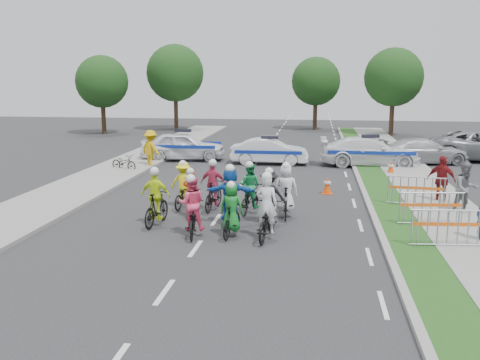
# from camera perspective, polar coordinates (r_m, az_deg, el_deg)

# --- Properties ---
(ground) EXTENTS (90.00, 90.00, 0.00)m
(ground) POSITION_cam_1_polar(r_m,az_deg,el_deg) (14.62, -4.78, -7.32)
(ground) COLOR #28282B
(ground) RESTS_ON ground
(curb_right) EXTENTS (0.20, 60.00, 0.12)m
(curb_right) POSITION_cam_1_polar(r_m,az_deg,el_deg) (19.16, 13.76, -3.00)
(curb_right) COLOR gray
(curb_right) RESTS_ON ground
(grass_strip) EXTENTS (1.20, 60.00, 0.11)m
(grass_strip) POSITION_cam_1_polar(r_m,az_deg,el_deg) (19.25, 15.83, -3.06)
(grass_strip) COLOR #1B4416
(grass_strip) RESTS_ON ground
(sidewalk_right) EXTENTS (2.40, 60.00, 0.13)m
(sidewalk_right) POSITION_cam_1_polar(r_m,az_deg,el_deg) (19.57, 21.07, -3.12)
(sidewalk_right) COLOR gray
(sidewalk_right) RESTS_ON ground
(sidewalk_left) EXTENTS (3.00, 60.00, 0.13)m
(sidewalk_left) POSITION_cam_1_polar(r_m,az_deg,el_deg) (21.37, -18.94, -1.84)
(sidewalk_left) COLOR gray
(sidewalk_left) RESTS_ON ground
(rider_0) EXTENTS (0.90, 1.99, 1.97)m
(rider_0) POSITION_cam_1_polar(r_m,az_deg,el_deg) (15.30, 2.87, -3.93)
(rider_0) COLOR black
(rider_0) RESTS_ON ground
(rider_1) EXTENTS (0.75, 1.63, 1.66)m
(rider_1) POSITION_cam_1_polar(r_m,az_deg,el_deg) (15.49, -0.90, -3.71)
(rider_1) COLOR black
(rider_1) RESTS_ON ground
(rider_2) EXTENTS (0.93, 1.89, 1.84)m
(rider_2) POSITION_cam_1_polar(r_m,az_deg,el_deg) (15.65, -5.15, -3.48)
(rider_2) COLOR black
(rider_2) RESTS_ON ground
(rider_3) EXTENTS (0.98, 1.82, 1.87)m
(rider_3) POSITION_cam_1_polar(r_m,az_deg,el_deg) (16.84, -8.93, -2.42)
(rider_3) COLOR black
(rider_3) RESTS_ON ground
(rider_4) EXTENTS (1.05, 1.83, 1.82)m
(rider_4) POSITION_cam_1_polar(r_m,az_deg,el_deg) (16.81, 3.10, -2.36)
(rider_4) COLOR black
(rider_4) RESTS_ON ground
(rider_5) EXTENTS (1.57, 1.88, 1.94)m
(rider_5) POSITION_cam_1_polar(r_m,az_deg,el_deg) (16.68, -1.03, -2.08)
(rider_5) COLOR black
(rider_5) RESTS_ON ground
(rider_6) EXTENTS (0.86, 1.71, 1.66)m
(rider_6) POSITION_cam_1_polar(r_m,az_deg,el_deg) (17.77, -5.20, -2.17)
(rider_6) COLOR black
(rider_6) RESTS_ON ground
(rider_7) EXTENTS (0.81, 1.79, 1.86)m
(rider_7) POSITION_cam_1_polar(r_m,az_deg,el_deg) (17.69, 4.91, -1.67)
(rider_7) COLOR black
(rider_7) RESTS_ON ground
(rider_8) EXTENTS (0.95, 1.84, 1.79)m
(rider_8) POSITION_cam_1_polar(r_m,az_deg,el_deg) (18.25, 1.03, -1.41)
(rider_8) COLOR black
(rider_8) RESTS_ON ground
(rider_9) EXTENTS (0.96, 1.78, 1.82)m
(rider_9) POSITION_cam_1_polar(r_m,az_deg,el_deg) (18.56, -2.86, -1.11)
(rider_9) COLOR black
(rider_9) RESTS_ON ground
(rider_10) EXTENTS (1.02, 1.75, 1.71)m
(rider_10) POSITION_cam_1_polar(r_m,az_deg,el_deg) (19.01, -6.02, -0.96)
(rider_10) COLOR black
(rider_10) RESTS_ON ground
(police_car_0) EXTENTS (4.86, 2.57, 1.58)m
(police_car_0) POSITION_cam_1_polar(r_m,az_deg,el_deg) (29.96, -6.08, 3.62)
(police_car_0) COLOR white
(police_car_0) RESTS_ON ground
(police_car_1) EXTENTS (4.12, 1.51, 1.35)m
(police_car_1) POSITION_cam_1_polar(r_m,az_deg,el_deg) (28.55, 3.17, 3.08)
(police_car_1) COLOR white
(police_car_1) RESTS_ON ground
(police_car_2) EXTENTS (5.19, 2.25, 1.49)m
(police_car_2) POSITION_cam_1_polar(r_m,az_deg,el_deg) (28.63, 13.67, 2.95)
(police_car_2) COLOR white
(police_car_2) RESTS_ON ground
(civilian_sedan) EXTENTS (4.87, 2.64, 1.34)m
(civilian_sedan) POSITION_cam_1_polar(r_m,az_deg,el_deg) (30.24, 19.10, 2.92)
(civilian_sedan) COLOR #AEAEB3
(civilian_sedan) RESTS_ON ground
(spectator_1) EXTENTS (1.03, 0.90, 1.80)m
(spectator_1) POSITION_cam_1_polar(r_m,az_deg,el_deg) (19.41, 22.96, -0.85)
(spectator_1) COLOR slate
(spectator_1) RESTS_ON ground
(spectator_2) EXTENTS (1.12, 0.91, 1.79)m
(spectator_2) POSITION_cam_1_polar(r_m,az_deg,el_deg) (20.74, 20.66, 0.01)
(spectator_2) COLOR maroon
(spectator_2) RESTS_ON ground
(marshal_hiviz) EXTENTS (1.42, 1.25, 1.91)m
(marshal_hiviz) POSITION_cam_1_polar(r_m,az_deg,el_deg) (27.72, -9.49, 3.29)
(marshal_hiviz) COLOR gold
(marshal_hiviz) RESTS_ON ground
(barrier_0) EXTENTS (2.04, 0.68, 1.12)m
(barrier_0) POSITION_cam_1_polar(r_m,az_deg,el_deg) (15.35, 21.28, -4.98)
(barrier_0) COLOR #A5A8AD
(barrier_0) RESTS_ON ground
(barrier_1) EXTENTS (2.05, 0.74, 1.12)m
(barrier_1) POSITION_cam_1_polar(r_m,az_deg,el_deg) (17.42, 19.68, -3.02)
(barrier_1) COLOR #A5A8AD
(barrier_1) RESTS_ON ground
(barrier_2) EXTENTS (2.04, 0.70, 1.12)m
(barrier_2) POSITION_cam_1_polar(r_m,az_deg,el_deg) (19.89, 18.24, -1.25)
(barrier_2) COLOR #A5A8AD
(barrier_2) RESTS_ON ground
(cone_0) EXTENTS (0.40, 0.40, 0.70)m
(cone_0) POSITION_cam_1_polar(r_m,az_deg,el_deg) (21.49, 9.30, -0.56)
(cone_0) COLOR #F24C0C
(cone_0) RESTS_ON ground
(cone_1) EXTENTS (0.40, 0.40, 0.70)m
(cone_1) POSITION_cam_1_polar(r_m,az_deg,el_deg) (26.27, 15.80, 1.26)
(cone_1) COLOR #F24C0C
(cone_1) RESTS_ON ground
(parked_bike) EXTENTS (1.62, 1.09, 0.80)m
(parked_bike) POSITION_cam_1_polar(r_m,az_deg,el_deg) (27.07, -12.28, 1.83)
(parked_bike) COLOR black
(parked_bike) RESTS_ON ground
(tree_0) EXTENTS (4.20, 4.20, 6.30)m
(tree_0) POSITION_cam_1_polar(r_m,az_deg,el_deg) (44.93, -14.52, 10.11)
(tree_0) COLOR #382619
(tree_0) RESTS_ON ground
(tree_1) EXTENTS (4.55, 4.55, 6.82)m
(tree_1) POSITION_cam_1_polar(r_m,az_deg,el_deg) (43.91, 16.08, 10.48)
(tree_1) COLOR #382619
(tree_1) RESTS_ON ground
(tree_3) EXTENTS (4.90, 4.90, 7.35)m
(tree_3) POSITION_cam_1_polar(r_m,az_deg,el_deg) (47.12, -6.93, 11.25)
(tree_3) COLOR #382619
(tree_3) RESTS_ON ground
(tree_4) EXTENTS (4.20, 4.20, 6.30)m
(tree_4) POSITION_cam_1_polar(r_m,az_deg,el_deg) (47.52, 8.10, 10.37)
(tree_4) COLOR #382619
(tree_4) RESTS_ON ground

